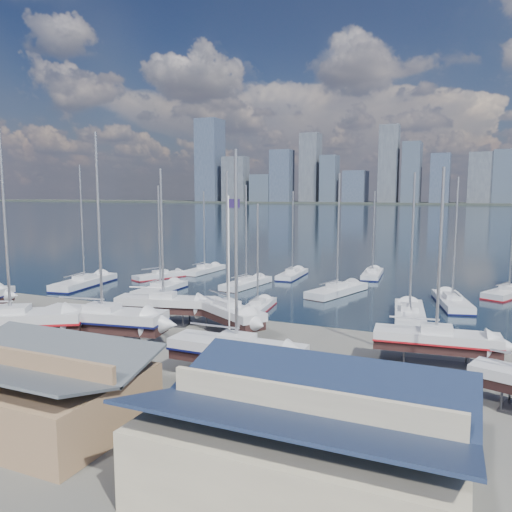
% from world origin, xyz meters
% --- Properties ---
extents(ground, '(1400.00, 1400.00, 0.00)m').
position_xyz_m(ground, '(0.00, -10.00, 0.00)').
color(ground, '#605E59').
rests_on(ground, ground).
extents(water, '(1400.00, 600.00, 0.40)m').
position_xyz_m(water, '(0.00, 300.00, -0.15)').
color(water, '#1A2C3D').
rests_on(water, ground).
extents(far_shore, '(1400.00, 80.00, 2.20)m').
position_xyz_m(far_shore, '(0.00, 560.00, 1.10)').
color(far_shore, '#2D332D').
rests_on(far_shore, ground).
extents(skyline, '(639.14, 43.80, 107.69)m').
position_xyz_m(skyline, '(-7.83, 553.76, 39.09)').
color(skyline, '#475166').
rests_on(skyline, far_shore).
extents(shed_grey, '(12.60, 8.40, 4.17)m').
position_xyz_m(shed_grey, '(0.00, -26.00, 2.15)').
color(shed_grey, '#8C6B4C').
rests_on(shed_grey, ground).
extents(shed_blue, '(13.65, 9.45, 4.71)m').
position_xyz_m(shed_blue, '(16.00, -26.00, 2.42)').
color(shed_blue, '#BFB293').
rests_on(shed_blue, ground).
extents(sailboat_cradle_1, '(11.42, 8.74, 18.31)m').
position_xyz_m(sailboat_cradle_1, '(-12.52, -16.61, 2.19)').
color(sailboat_cradle_1, '#2D2D33').
rests_on(sailboat_cradle_1, ground).
extents(sailboat_cradle_2, '(9.51, 4.66, 15.04)m').
position_xyz_m(sailboat_cradle_2, '(-5.31, -5.18, 2.03)').
color(sailboat_cradle_2, '#2D2D33').
rests_on(sailboat_cradle_2, ground).
extents(sailboat_cradle_3, '(11.35, 4.80, 17.65)m').
position_xyz_m(sailboat_cradle_3, '(-6.31, -12.75, 2.16)').
color(sailboat_cradle_3, '#2D2D33').
rests_on(sailboat_cradle_3, ground).
extents(sailboat_cradle_4, '(8.89, 6.77, 14.63)m').
position_xyz_m(sailboat_cradle_4, '(2.04, -5.78, 2.01)').
color(sailboat_cradle_4, '#2D2D33').
rests_on(sailboat_cradle_4, ground).
extents(sailboat_cradle_5, '(9.63, 2.72, 15.58)m').
position_xyz_m(sailboat_cradle_5, '(7.70, -15.64, 2.05)').
color(sailboat_cradle_5, '#2D2D33').
rests_on(sailboat_cradle_5, ground).
extents(sailboat_cradle_6, '(9.16, 3.43, 14.58)m').
position_xyz_m(sailboat_cradle_6, '(19.98, -7.31, 2.00)').
color(sailboat_cradle_6, '#2D2D33').
rests_on(sailboat_cradle_6, ground).
extents(sailboat_moored_0, '(4.79, 11.90, 17.29)m').
position_xyz_m(sailboat_moored_0, '(-26.62, 7.16, 0.31)').
color(sailboat_moored_0, black).
rests_on(sailboat_moored_0, water).
extents(sailboat_moored_1, '(5.66, 8.56, 12.49)m').
position_xyz_m(sailboat_moored_1, '(-20.69, 16.62, 0.31)').
color(sailboat_moored_1, black).
rests_on(sailboat_moored_1, water).
extents(sailboat_moored_2, '(3.01, 9.13, 13.60)m').
position_xyz_m(sailboat_moored_2, '(-17.27, 24.05, 0.32)').
color(sailboat_moored_2, black).
rests_on(sailboat_moored_2, water).
extents(sailboat_moored_3, '(2.93, 9.64, 14.31)m').
position_xyz_m(sailboat_moored_3, '(-14.50, 7.66, 0.31)').
color(sailboat_moored_3, black).
rests_on(sailboat_moored_3, water).
extents(sailboat_moored_4, '(3.91, 9.84, 14.45)m').
position_xyz_m(sailboat_moored_4, '(-6.01, 15.67, 0.32)').
color(sailboat_moored_4, black).
rests_on(sailboat_moored_4, water).
extents(sailboat_moored_5, '(2.92, 9.22, 13.64)m').
position_xyz_m(sailboat_moored_5, '(-2.83, 25.48, 0.31)').
color(sailboat_moored_5, black).
rests_on(sailboat_moored_5, water).
extents(sailboat_moored_6, '(3.28, 8.35, 12.15)m').
position_xyz_m(sailboat_moored_6, '(0.96, 3.50, 0.31)').
color(sailboat_moored_6, black).
rests_on(sailboat_moored_6, water).
extents(sailboat_moored_7, '(5.89, 10.92, 15.88)m').
position_xyz_m(sailboat_moored_7, '(6.69, 15.51, 0.32)').
color(sailboat_moored_7, black).
rests_on(sailboat_moored_7, water).
extents(sailboat_moored_8, '(3.28, 9.30, 13.64)m').
position_xyz_m(sailboat_moored_8, '(8.27, 30.72, 0.31)').
color(sailboat_moored_8, black).
rests_on(sailboat_moored_8, water).
extents(sailboat_moored_9, '(4.28, 10.55, 15.48)m').
position_xyz_m(sailboat_moored_9, '(16.52, 6.65, 0.32)').
color(sailboat_moored_9, black).
rests_on(sailboat_moored_9, water).
extents(sailboat_moored_10, '(5.19, 10.55, 15.19)m').
position_xyz_m(sailboat_moored_10, '(20.27, 14.52, 0.31)').
color(sailboat_moored_10, black).
rests_on(sailboat_moored_10, water).
extents(sailboat_moored_11, '(6.74, 10.04, 14.68)m').
position_xyz_m(sailboat_moored_11, '(26.53, 23.18, 0.31)').
color(sailboat_moored_11, black).
rests_on(sailboat_moored_11, water).
extents(car_b, '(4.60, 2.82, 1.43)m').
position_xyz_m(car_b, '(-6.33, -19.85, 0.72)').
color(car_b, gray).
rests_on(car_b, ground).
extents(car_c, '(4.24, 5.61, 1.42)m').
position_xyz_m(car_c, '(-0.43, -20.07, 0.71)').
color(car_c, gray).
rests_on(car_c, ground).
extents(car_d, '(3.63, 5.97, 1.62)m').
position_xyz_m(car_d, '(6.77, -18.44, 0.81)').
color(car_d, gray).
rests_on(car_d, ground).
extents(flagpole, '(1.10, 0.12, 12.52)m').
position_xyz_m(flagpole, '(3.44, -8.13, 7.24)').
color(flagpole, white).
rests_on(flagpole, ground).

